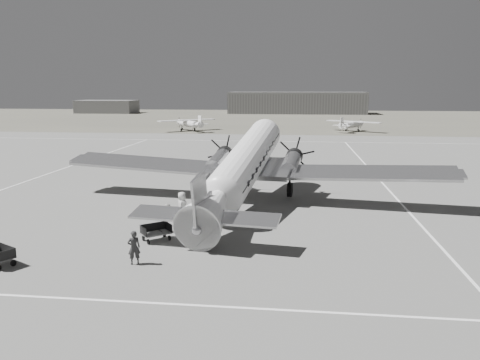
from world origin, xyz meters
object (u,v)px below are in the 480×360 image
Objects in this scene: hangar_main at (297,103)px; ground_crew at (134,247)px; passenger at (182,207)px; light_plane_left at (188,125)px; dc3_airliner at (244,168)px; light_plane_right at (352,126)px; ramp_agent at (168,218)px; shed_secondary at (107,107)px; baggage_cart_near at (156,233)px.

hangar_main is 26.90× the size of ground_crew.
light_plane_left is at bearing 12.95° from passenger.
hangar_main reaches higher than dc3_airliner.
dc3_airliner is 57.05m from light_plane_left.
light_plane_right is (9.95, -62.52, -2.21)m from hangar_main.
hangar_main is 26.41× the size of ramp_agent.
ground_crew is (12.49, -65.63, -0.40)m from light_plane_left.
dc3_airliner is 17.82× the size of ground_crew.
shed_secondary is 1.58× the size of light_plane_left.
hangar_main is 127.21m from baggage_cart_near.
light_plane_right is at bearing -39.43° from shed_secondary.
ramp_agent is at bearing -121.09° from ground_crew.
light_plane_left is 6.38× the size of passenger.
ground_crew is at bearing -67.24° from shed_secondary.
ground_crew is 0.87× the size of passenger.
shed_secondary is at bearing 173.98° from light_plane_right.
light_plane_right is at bearing -80.95° from hangar_main.
hangar_main is 130.52m from ground_crew.
dc3_airliner reaches higher than baggage_cart_near.
ground_crew is (52.57, -125.28, -1.22)m from shed_secondary.
dc3_airliner is at bearing -38.84° from passenger.
ground_crew is (-17.39, -67.76, -0.31)m from light_plane_right.
light_plane_left is (40.07, -59.65, -0.82)m from shed_secondary.
ramp_agent reaches higher than ground_crew.
hangar_main is at bearing 132.46° from light_plane_right.
hangar_main reaches higher than baggage_cart_near.
hangar_main is at bearing -121.66° from ground_crew.
light_plane_left reaches higher than baggage_cart_near.
light_plane_right is 6.72× the size of ground_crew.
light_plane_right is at bearing 84.04° from dc3_airliner.
light_plane_left is at bearing 62.42° from baggage_cart_near.
dc3_airliner reaches higher than ground_crew.
baggage_cart_near is at bearing -108.40° from dc3_airliner.
light_plane_left reaches higher than ground_crew.
shed_secondary reaches higher than light_plane_left.
light_plane_right is (29.88, 2.13, -0.10)m from light_plane_left.
ground_crew is at bearing 178.19° from ramp_agent.
baggage_cart_near is (52.59, -121.96, -1.57)m from shed_secondary.
dc3_airliner reaches higher than ramp_agent.
light_plane_right is (69.95, -57.52, -0.91)m from shed_secondary.
ground_crew is 7.03m from passenger.
baggage_cart_near is at bearing -119.37° from light_plane_left.
passenger is (0.49, 3.69, 0.46)m from baggage_cart_near.
shed_secondary is at bearing 74.38° from baggage_cart_near.
shed_secondary is 90.57m from light_plane_right.
passenger is at bearing -93.21° from hangar_main.
light_plane_left is at bearing 114.09° from dc3_airliner.
ground_crew is at bearing -129.32° from baggage_cart_near.
baggage_cart_near is 1.63m from ramp_agent.
baggage_cart_near is at bearing 173.33° from ramp_agent.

